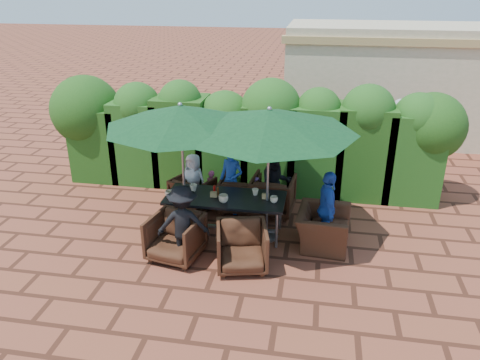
% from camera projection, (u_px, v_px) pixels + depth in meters
% --- Properties ---
extents(ground, '(80.00, 80.00, 0.00)m').
position_uv_depth(ground, '(228.00, 237.00, 8.65)').
color(ground, brown).
rests_on(ground, ground).
extents(dining_table, '(2.17, 0.90, 0.75)m').
position_uv_depth(dining_table, '(225.00, 201.00, 8.51)').
color(dining_table, black).
rests_on(dining_table, ground).
extents(umbrella_left, '(2.68, 2.68, 2.46)m').
position_uv_depth(umbrella_left, '(181.00, 116.00, 8.03)').
color(umbrella_left, gray).
rests_on(umbrella_left, ground).
extents(umbrella_right, '(3.01, 3.01, 2.46)m').
position_uv_depth(umbrella_right, '(269.00, 121.00, 7.77)').
color(umbrella_right, gray).
rests_on(umbrella_right, ground).
extents(chair_far_left, '(0.95, 0.93, 0.76)m').
position_uv_depth(chair_far_left, '(193.00, 191.00, 9.57)').
color(chair_far_left, black).
rests_on(chair_far_left, ground).
extents(chair_far_mid, '(0.79, 0.74, 0.80)m').
position_uv_depth(chair_far_mid, '(240.00, 192.00, 9.50)').
color(chair_far_mid, black).
rests_on(chair_far_mid, ground).
extents(chair_far_right, '(0.90, 0.85, 0.86)m').
position_uv_depth(chair_far_right, '(273.00, 193.00, 9.39)').
color(chair_far_right, black).
rests_on(chair_far_right, ground).
extents(chair_near_left, '(0.96, 0.92, 0.85)m').
position_uv_depth(chair_near_left, '(175.00, 235.00, 7.85)').
color(chair_near_left, black).
rests_on(chair_near_left, ground).
extents(chair_near_right, '(0.96, 0.92, 0.83)m').
position_uv_depth(chair_near_right, '(242.00, 245.00, 7.58)').
color(chair_near_right, black).
rests_on(chair_near_right, ground).
extents(chair_end_right, '(0.75, 1.07, 0.89)m').
position_uv_depth(chair_end_right, '(323.00, 222.00, 8.23)').
color(chair_end_right, black).
rests_on(chair_end_right, ground).
extents(adult_far_left, '(0.64, 0.49, 1.14)m').
position_uv_depth(adult_far_left, '(194.00, 181.00, 9.61)').
color(adult_far_left, white).
rests_on(adult_far_left, ground).
extents(adult_far_mid, '(0.61, 0.56, 1.39)m').
position_uv_depth(adult_far_mid, '(231.00, 181.00, 9.29)').
color(adult_far_mid, '#1F49AD').
rests_on(adult_far_mid, ground).
extents(adult_far_right, '(0.75, 0.62, 1.36)m').
position_uv_depth(adult_far_right, '(276.00, 184.00, 9.19)').
color(adult_far_right, black).
rests_on(adult_far_right, ground).
extents(adult_near_left, '(0.92, 0.55, 1.35)m').
position_uv_depth(adult_near_left, '(183.00, 223.00, 7.71)').
color(adult_near_left, black).
rests_on(adult_near_left, ground).
extents(adult_end_right, '(0.55, 0.87, 1.38)m').
position_uv_depth(adult_end_right, '(327.00, 209.00, 8.16)').
color(adult_end_right, '#1F49AD').
rests_on(adult_end_right, ground).
extents(child_left, '(0.31, 0.27, 0.77)m').
position_uv_depth(child_left, '(212.00, 188.00, 9.70)').
color(child_left, '#C24478').
rests_on(child_left, ground).
extents(child_right, '(0.32, 0.28, 0.74)m').
position_uv_depth(child_right, '(257.00, 195.00, 9.45)').
color(child_right, '#8B52B3').
rests_on(child_right, ground).
extents(pedestrian_a, '(1.54, 1.04, 1.56)m').
position_uv_depth(pedestrian_a, '(329.00, 134.00, 11.82)').
color(pedestrian_a, green).
rests_on(pedestrian_a, ground).
extents(pedestrian_b, '(0.91, 0.64, 1.77)m').
position_uv_depth(pedestrian_b, '(370.00, 128.00, 11.93)').
color(pedestrian_b, '#C24478').
rests_on(pedestrian_b, ground).
extents(pedestrian_c, '(1.19, 0.86, 1.70)m').
position_uv_depth(pedestrian_c, '(399.00, 133.00, 11.68)').
color(pedestrian_c, '#9C9DA4').
rests_on(pedestrian_c, ground).
extents(cup_a, '(0.15, 0.15, 0.12)m').
position_uv_depth(cup_a, '(169.00, 194.00, 8.45)').
color(cup_a, beige).
rests_on(cup_a, dining_table).
extents(cup_b, '(0.14, 0.14, 0.13)m').
position_uv_depth(cup_b, '(194.00, 188.00, 8.69)').
color(cup_b, beige).
rests_on(cup_b, dining_table).
extents(cup_c, '(0.18, 0.18, 0.14)m').
position_uv_depth(cup_c, '(223.00, 199.00, 8.24)').
color(cup_c, beige).
rests_on(cup_c, dining_table).
extents(cup_d, '(0.12, 0.12, 0.12)m').
position_uv_depth(cup_d, '(255.00, 192.00, 8.53)').
color(cup_d, beige).
rests_on(cup_d, dining_table).
extents(cup_e, '(0.14, 0.14, 0.11)m').
position_uv_depth(cup_e, '(274.00, 199.00, 8.24)').
color(cup_e, beige).
rests_on(cup_e, dining_table).
extents(ketchup_bottle, '(0.04, 0.04, 0.17)m').
position_uv_depth(ketchup_bottle, '(214.00, 190.00, 8.55)').
color(ketchup_bottle, '#B20C0A').
rests_on(ketchup_bottle, dining_table).
extents(sauce_bottle, '(0.04, 0.04, 0.17)m').
position_uv_depth(sauce_bottle, '(218.00, 191.00, 8.49)').
color(sauce_bottle, '#4C230C').
rests_on(sauce_bottle, dining_table).
extents(serving_tray, '(0.35, 0.25, 0.02)m').
position_uv_depth(serving_tray, '(180.00, 197.00, 8.44)').
color(serving_tray, '#A97A52').
rests_on(serving_tray, dining_table).
extents(number_block_left, '(0.12, 0.06, 0.10)m').
position_uv_depth(number_block_left, '(214.00, 194.00, 8.45)').
color(number_block_left, tan).
rests_on(number_block_left, dining_table).
extents(number_block_right, '(0.12, 0.06, 0.10)m').
position_uv_depth(number_block_right, '(265.00, 196.00, 8.38)').
color(number_block_right, tan).
rests_on(number_block_right, dining_table).
extents(hedge_wall, '(9.10, 1.60, 2.50)m').
position_uv_depth(hedge_wall, '(244.00, 130.00, 10.23)').
color(hedge_wall, '#133A0F').
rests_on(hedge_wall, ground).
extents(building, '(6.20, 3.08, 3.20)m').
position_uv_depth(building, '(390.00, 81.00, 13.78)').
color(building, beige).
rests_on(building, ground).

